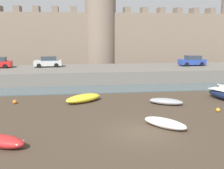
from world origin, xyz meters
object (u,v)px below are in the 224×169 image
object	(u,v)px
car_quay_west	(192,61)
rowboat_foreground_centre	(166,101)
car_quay_centre_east	(48,62)
rowboat_foreground_right	(2,141)
mooring_buoy_near_shore	(218,110)
rowboat_foreground_left	(165,123)
mooring_buoy_mid_mud	(15,102)
rowboat_midflat_centre	(84,98)

from	to	relation	value
car_quay_west	rowboat_foreground_centre	bearing A→B (deg)	-121.12
car_quay_centre_east	rowboat_foreground_right	bearing A→B (deg)	-89.98
rowboat_foreground_right	mooring_buoy_near_shore	distance (m)	17.60
rowboat_foreground_left	car_quay_centre_east	xyz separation A→B (m)	(-10.89, 23.00, 2.19)
mooring_buoy_mid_mud	car_quay_centre_east	distance (m)	15.00
rowboat_foreground_left	mooring_buoy_mid_mud	world-z (taller)	rowboat_foreground_left
car_quay_west	car_quay_centre_east	distance (m)	22.51
rowboat_foreground_right	mooring_buoy_mid_mud	world-z (taller)	rowboat_foreground_right
mooring_buoy_mid_mud	car_quay_centre_east	xyz separation A→B (m)	(1.66, 14.72, 2.36)
car_quay_centre_east	mooring_buoy_mid_mud	bearing A→B (deg)	-96.45
rowboat_midflat_centre	mooring_buoy_near_shore	size ratio (longest dim) A/B	11.48
rowboat_foreground_right	rowboat_foreground_centre	xyz separation A→B (m)	(13.02, 8.21, -0.07)
rowboat_foreground_left	rowboat_foreground_centre	distance (m)	6.53
rowboat_foreground_right	rowboat_midflat_centre	xyz separation A→B (m)	(5.07, 10.14, 0.01)
rowboat_foreground_right	car_quay_west	bearing A→B (deg)	46.72
mooring_buoy_mid_mud	car_quay_west	world-z (taller)	car_quay_west
rowboat_foreground_right	car_quay_centre_east	world-z (taller)	car_quay_centre_east
rowboat_foreground_centre	rowboat_foreground_left	bearing A→B (deg)	-109.13
rowboat_foreground_right	rowboat_midflat_centre	bearing A→B (deg)	63.44
rowboat_midflat_centre	rowboat_foreground_right	bearing A→B (deg)	-116.56
mooring_buoy_near_shore	mooring_buoy_mid_mud	bearing A→B (deg)	164.72
car_quay_west	mooring_buoy_mid_mud	bearing A→B (deg)	-150.70
rowboat_midflat_centre	mooring_buoy_mid_mud	bearing A→B (deg)	178.48
mooring_buoy_near_shore	rowboat_foreground_right	bearing A→B (deg)	-162.59
rowboat_foreground_left	mooring_buoy_mid_mud	size ratio (longest dim) A/B	8.24
rowboat_foreground_right	mooring_buoy_mid_mud	bearing A→B (deg)	99.20
rowboat_foreground_centre	rowboat_foreground_right	bearing A→B (deg)	-147.77
rowboat_foreground_right	mooring_buoy_mid_mud	xyz separation A→B (m)	(-1.67, 10.31, -0.20)
mooring_buoy_near_shore	car_quay_centre_east	xyz separation A→B (m)	(-16.80, 19.77, 2.37)
car_quay_centre_east	rowboat_foreground_centre	bearing A→B (deg)	-52.26
mooring_buoy_near_shore	car_quay_centre_east	distance (m)	26.05
rowboat_foreground_left	mooring_buoy_near_shore	xyz separation A→B (m)	(5.92, 3.23, -0.18)
rowboat_midflat_centre	car_quay_west	world-z (taller)	car_quay_west
mooring_buoy_mid_mud	car_quay_centre_east	size ratio (longest dim) A/B	0.09
rowboat_foreground_left	rowboat_midflat_centre	xyz separation A→B (m)	(-5.81, 8.10, 0.05)
mooring_buoy_mid_mud	car_quay_west	xyz separation A→B (m)	(24.14, 13.55, 2.36)
rowboat_midflat_centre	car_quay_centre_east	world-z (taller)	car_quay_centre_east
rowboat_foreground_left	rowboat_foreground_centre	size ratio (longest dim) A/B	0.94
car_quay_west	rowboat_foreground_right	bearing A→B (deg)	-133.28
rowboat_foreground_left	car_quay_centre_east	world-z (taller)	car_quay_centre_east
rowboat_midflat_centre	car_quay_west	xyz separation A→B (m)	(17.40, 13.73, 2.14)
rowboat_foreground_left	rowboat_midflat_centre	world-z (taller)	rowboat_midflat_centre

